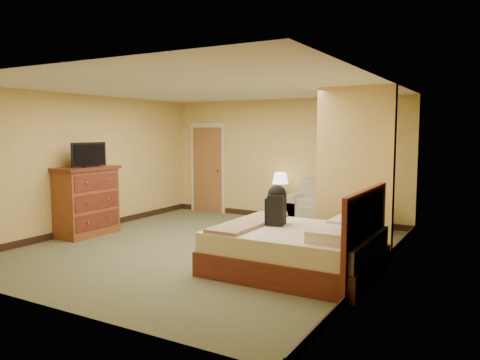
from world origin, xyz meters
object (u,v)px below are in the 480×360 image
Objects in this scene: coffee_table at (283,227)px; bed at (299,249)px; loveseat at (331,213)px; dresser at (87,201)px.

bed reaches higher than coffee_table.
coffee_table is 0.34× the size of bed.
loveseat is 4.69m from dresser.
loveseat is at bearing 81.94° from coffee_table.
dresser is 0.58× the size of bed.
loveseat is at bearing 37.53° from dresser.
coffee_table is (-0.25, -1.75, -0.00)m from loveseat.
loveseat reaches higher than coffee_table.
dresser reaches higher than bed.
dresser is at bearing -142.47° from loveseat.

